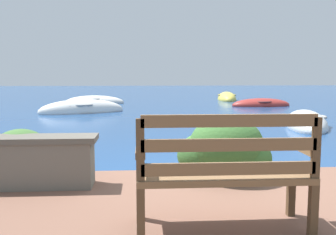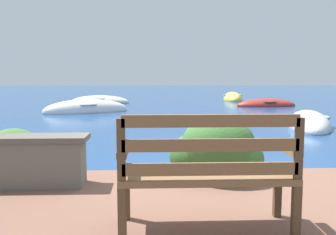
# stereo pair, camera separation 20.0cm
# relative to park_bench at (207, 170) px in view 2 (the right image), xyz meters

# --- Properties ---
(ground_plane) EXTENTS (80.00, 80.00, 0.00)m
(ground_plane) POSITION_rel_park_bench_xyz_m (0.36, 1.86, -0.70)
(ground_plane) COLOR navy
(park_bench) EXTENTS (1.35, 0.48, 0.93)m
(park_bench) POSITION_rel_park_bench_xyz_m (0.00, 0.00, 0.00)
(park_bench) COLOR brown
(park_bench) RESTS_ON patio_terrace
(hedge_clump_far_left) EXTENTS (0.87, 0.62, 0.59)m
(hedge_clump_far_left) POSITION_rel_park_bench_xyz_m (-2.03, 1.53, -0.23)
(hedge_clump_far_left) COLOR #426B33
(hedge_clump_far_left) RESTS_ON patio_terrace
(hedge_clump_left) EXTENTS (1.09, 0.78, 0.74)m
(hedge_clump_left) POSITION_rel_park_bench_xyz_m (0.32, 1.46, -0.16)
(hedge_clump_left) COLOR #38662D
(hedge_clump_left) RESTS_ON patio_terrace
(rowboat_nearest) EXTENTS (1.90, 3.21, 0.76)m
(rowboat_nearest) POSITION_rel_park_bench_xyz_m (3.80, 7.08, -0.64)
(rowboat_nearest) COLOR silver
(rowboat_nearest) RESTS_ON ground_plane
(rowboat_mid) EXTENTS (3.29, 2.10, 0.86)m
(rowboat_mid) POSITION_rel_park_bench_xyz_m (-2.89, 11.13, -0.63)
(rowboat_mid) COLOR silver
(rowboat_mid) RESTS_ON ground_plane
(rowboat_far) EXTENTS (2.71, 1.20, 0.61)m
(rowboat_far) POSITION_rel_park_bench_xyz_m (4.58, 13.43, -0.65)
(rowboat_far) COLOR #9E2D28
(rowboat_far) RESTS_ON ground_plane
(rowboat_outer) EXTENTS (2.90, 1.22, 0.66)m
(rowboat_outer) POSITION_rel_park_bench_xyz_m (-2.99, 15.53, -0.65)
(rowboat_outer) COLOR silver
(rowboat_outer) RESTS_ON ground_plane
(rowboat_distant) EXTENTS (1.31, 2.85, 0.78)m
(rowboat_distant) POSITION_rel_park_bench_xyz_m (3.92, 17.34, -0.64)
(rowboat_distant) COLOR #DBC64C
(rowboat_distant) RESTS_ON ground_plane
(mooring_buoy) EXTENTS (0.46, 0.46, 0.42)m
(mooring_buoy) POSITION_rel_park_bench_xyz_m (1.49, 7.60, -0.63)
(mooring_buoy) COLOR red
(mooring_buoy) RESTS_ON ground_plane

